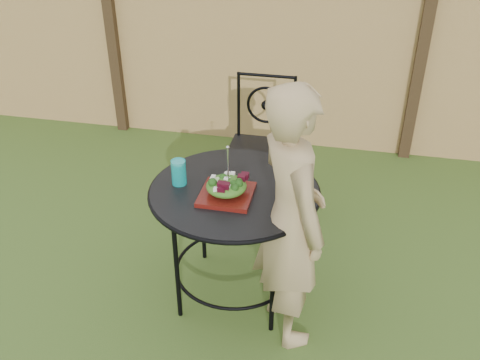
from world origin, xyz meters
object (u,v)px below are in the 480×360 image
(patio_table, at_px, (235,210))
(diner, at_px, (291,219))
(salad_plate, at_px, (227,194))
(patio_chair, at_px, (262,142))

(patio_table, relative_size, diner, 0.65)
(patio_table, xyz_separation_m, diner, (0.33, -0.21, 0.13))
(patio_table, relative_size, salad_plate, 3.42)
(patio_chair, height_order, diner, diner)
(patio_chair, height_order, salad_plate, patio_chair)
(patio_chair, distance_m, salad_plate, 1.10)
(salad_plate, bearing_deg, diner, -18.99)
(patio_table, xyz_separation_m, patio_chair, (-0.02, 0.99, -0.08))
(patio_chair, xyz_separation_m, diner, (0.35, -1.19, 0.21))
(diner, relative_size, salad_plate, 5.30)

